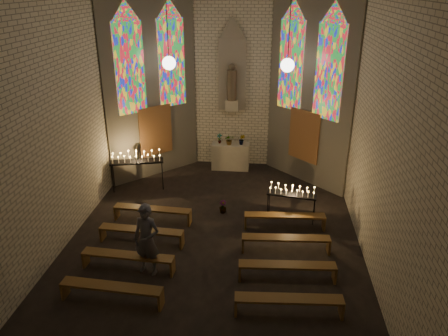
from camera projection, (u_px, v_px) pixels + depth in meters
The scene contains 18 objects.
floor at pixel (213, 247), 11.84m from camera, with size 12.00×12.00×0.00m, color black.
room at pixel (225, 84), 13.44m from camera, with size 8.22×12.43×7.00m.
altar at pixel (231, 156), 16.62m from camera, with size 1.40×0.60×1.00m, color beige.
flower_vase_left at pixel (219, 138), 16.40m from camera, with size 0.20×0.14×0.38m, color #4C723F.
flower_vase_center at pixel (229, 140), 16.27m from camera, with size 0.35×0.30×0.39m, color #4C723F.
flower_vase_right at pixel (242, 139), 16.26m from camera, with size 0.23×0.18×0.41m, color #4C723F.
aisle_flower_pot at pixel (223, 207), 13.53m from camera, with size 0.23×0.23×0.40m, color #4C723F.
votive_stand_left at pixel (137, 159), 14.71m from camera, with size 1.83×0.85×1.31m.
votive_stand_right at pixel (292, 192), 12.86m from camera, with size 1.49×0.59×1.07m.
pew_left_0 at pixel (152, 210), 12.99m from camera, with size 2.34×0.47×0.45m.
pew_right_0 at pixel (285, 217), 12.62m from camera, with size 2.34×0.47×0.45m.
pew_left_1 at pixel (141, 232), 11.89m from camera, with size 2.34×0.47×0.45m.
pew_right_1 at pixel (286, 240), 11.52m from camera, with size 2.34×0.47×0.45m.
pew_left_2 at pixel (128, 257), 10.80m from camera, with size 2.34×0.47×0.45m.
pew_right_2 at pixel (287, 267), 10.43m from camera, with size 2.34×0.47×0.45m.
pew_left_3 at pixel (111, 289), 9.70m from camera, with size 2.34×0.47×0.45m.
pew_right_3 at pixel (289, 301), 9.33m from camera, with size 2.34×0.47×0.45m.
visitor at pixel (147, 240), 10.50m from camera, with size 0.68×0.44×1.86m, color #484852.
Camera 1 is at (1.34, -9.93, 6.68)m, focal length 35.00 mm.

